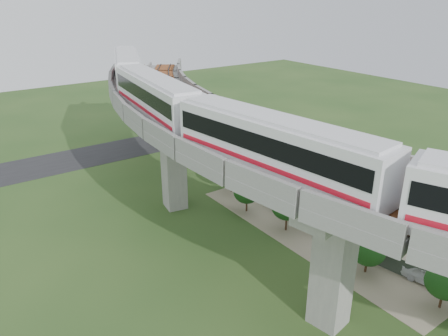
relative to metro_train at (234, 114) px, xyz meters
The scene contains 16 objects.
ground 12.32m from the metro_train, 136.11° to the left, with size 160.00×160.00×0.00m, color #27481C.
dirt_lot 18.44m from the metro_train, ahead, with size 18.00×26.00×0.04m, color gray.
asphalt_road 32.73m from the metro_train, 90.66° to the left, with size 60.00×8.00×0.03m, color #232326.
viaduct 4.79m from the metro_train, ahead, with size 19.58×73.98×11.40m.
metro_train is the anchor object (origin of this frame).
fence 14.90m from the metro_train, ahead, with size 3.87×38.73×1.50m.
tree_0 28.74m from the metro_train, 62.75° to the left, with size 2.85×2.85×3.29m.
tree_1 22.56m from the metro_train, 62.18° to the left, with size 2.21×2.21×2.56m.
tree_2 16.10m from the metro_train, 54.18° to the left, with size 2.41×2.41×3.31m.
tree_3 12.99m from the metro_train, 43.52° to the left, with size 2.69×2.69×3.31m.
tree_4 11.83m from the metro_train, ahead, with size 2.91×2.91×3.72m.
tree_5 14.95m from the metro_train, 47.77° to the right, with size 2.69×2.69×3.12m.
tree_6 18.90m from the metro_train, 59.50° to the right, with size 2.71×2.71×3.31m.
car_white 19.25m from the metro_train, 49.40° to the right, with size 1.56×3.88×1.32m, color white.
car_red 17.99m from the metro_train, 10.25° to the right, with size 1.34×3.83×1.26m, color #9A240E.
car_dark 17.86m from the metro_train, 19.67° to the left, with size 1.59×3.91×1.13m, color black.
Camera 1 is at (-18.34, -25.49, 20.86)m, focal length 35.00 mm.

